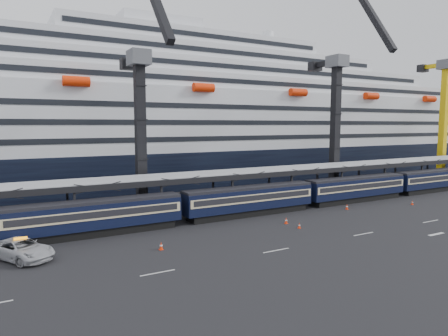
{
  "coord_description": "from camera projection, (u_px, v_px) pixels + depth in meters",
  "views": [
    {
      "loc": [
        -36.62,
        -34.22,
        12.1
      ],
      "look_at": [
        -11.96,
        10.0,
        6.58
      ],
      "focal_mm": 32.0,
      "sensor_mm": 36.0,
      "label": 1
    }
  ],
  "objects": [
    {
      "name": "canopy",
      "position": [
        280.0,
        170.0,
        60.34
      ],
      "size": [
        130.0,
        6.25,
        5.53
      ],
      "color": "gray",
      "rests_on": "ground"
    },
    {
      "name": "traffic_cone_e",
      "position": [
        347.0,
        207.0,
        57.18
      ],
      "size": [
        0.38,
        0.38,
        0.77
      ],
      "color": "#F72F07",
      "rests_on": "ground"
    },
    {
      "name": "crane_yellow_near",
      "position": [
        446.0,
        115.0,
        86.48
      ],
      "size": [
        4.5,
        20.12,
        40.16
      ],
      "color": "#53545B",
      "rests_on": "ground"
    },
    {
      "name": "traffic_cone_d",
      "position": [
        286.0,
        221.0,
        48.93
      ],
      "size": [
        0.38,
        0.38,
        0.77
      ],
      "color": "#F72F07",
      "rests_on": "ground"
    },
    {
      "name": "cruise_ship",
      "position": [
        187.0,
        123.0,
        86.82
      ],
      "size": [
        214.09,
        28.84,
        34.0
      ],
      "color": "black",
      "rests_on": "ground"
    },
    {
      "name": "pickup_truck",
      "position": [
        21.0,
        249.0,
        35.91
      ],
      "size": [
        6.15,
        7.32,
        1.86
      ],
      "primitive_type": "imported",
      "rotation": [
        0.0,
        0.0,
        0.56
      ],
      "color": "#A6A8AD",
      "rests_on": "ground"
    },
    {
      "name": "crane_dark_mid",
      "position": [
        337.0,
        117.0,
        69.84
      ],
      "size": [
        4.5,
        18.24,
        39.64
      ],
      "color": "#53545B",
      "rests_on": "ground"
    },
    {
      "name": "ground",
      "position": [
        349.0,
        224.0,
        48.75
      ],
      "size": [
        260.0,
        260.0,
        0.0
      ],
      "primitive_type": "plane",
      "color": "black",
      "rests_on": "ground"
    },
    {
      "name": "train",
      "position": [
        270.0,
        197.0,
        54.95
      ],
      "size": [
        133.05,
        3.0,
        4.05
      ],
      "color": "black",
      "rests_on": "ground"
    },
    {
      "name": "lane_markings",
      "position": [
        431.0,
        225.0,
        48.16
      ],
      "size": [
        111.0,
        4.27,
        0.02
      ],
      "color": "beige",
      "rests_on": "ground"
    },
    {
      "name": "crane_dark_near",
      "position": [
        141.0,
        126.0,
        53.92
      ],
      "size": [
        4.5,
        17.75,
        35.08
      ],
      "color": "#53545B",
      "rests_on": "ground"
    },
    {
      "name": "traffic_cone_b",
      "position": [
        161.0,
        246.0,
        38.71
      ],
      "size": [
        0.4,
        0.4,
        0.79
      ],
      "color": "#F72F07",
      "rests_on": "ground"
    },
    {
      "name": "traffic_cone_f",
      "position": [
        412.0,
        203.0,
        60.48
      ],
      "size": [
        0.34,
        0.34,
        0.67
      ],
      "color": "#F72F07",
      "rests_on": "ground"
    },
    {
      "name": "traffic_cone_c",
      "position": [
        299.0,
        225.0,
        46.75
      ],
      "size": [
        0.34,
        0.34,
        0.67
      ],
      "color": "#F72F07",
      "rests_on": "ground"
    }
  ]
}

